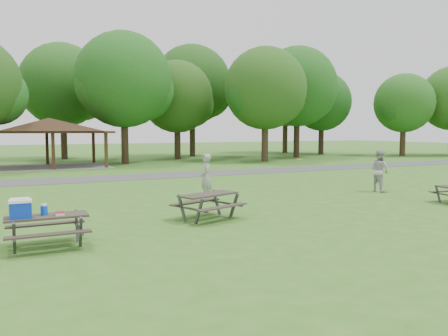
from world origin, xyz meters
TOP-DOWN VIEW (x-y plane):
  - ground at (0.00, 0.00)m, footprint 160.00×160.00m
  - asphalt_path at (0.00, 14.00)m, footprint 120.00×3.20m
  - pavilion at (-4.00, 24.00)m, footprint 8.60×7.01m
  - tree_row_e at (2.10, 25.03)m, footprint 8.40×8.00m
  - tree_row_f at (8.09, 28.53)m, footprint 7.35×7.00m
  - tree_row_g at (14.09, 22.03)m, footprint 7.77×7.40m
  - tree_row_h at (20.10, 25.53)m, footprint 8.61×8.20m
  - tree_row_i at (26.08, 29.03)m, footprint 7.14×6.80m
  - tree_row_j at (32.08, 22.53)m, footprint 6.72×6.40m
  - tree_deep_b at (-1.90, 33.03)m, footprint 8.40×8.00m
  - tree_deep_c at (11.10, 32.03)m, footprint 8.82×8.40m
  - tree_deep_d at (24.10, 33.53)m, footprint 8.40×8.00m
  - picnic_table_near at (-6.23, -0.66)m, footprint 1.91×1.56m
  - picnic_table_middle at (-1.16, 0.74)m, footprint 2.35×2.10m
  - frisbee_in_flight at (4.36, 3.47)m, footprint 0.30×0.30m
  - frisbee_thrower at (0.18, 3.97)m, footprint 0.60×0.78m
  - frisbee_catcher at (8.50, 2.98)m, footprint 0.74×0.95m

SIDE VIEW (x-z plane):
  - ground at x=0.00m, z-range 0.00..0.00m
  - asphalt_path at x=0.00m, z-range 0.00..0.02m
  - picnic_table_middle at x=-1.16m, z-range 0.20..1.05m
  - picnic_table_near at x=-6.23m, z-range 0.10..1.40m
  - frisbee_thrower at x=0.18m, z-range 0.00..1.90m
  - frisbee_catcher at x=8.50m, z-range 0.00..1.93m
  - frisbee_in_flight at x=4.36m, z-range 1.58..1.60m
  - pavilion at x=-4.00m, z-range 1.18..4.94m
  - tree_row_j at x=32.08m, z-range 1.08..10.04m
  - tree_row_f at x=8.09m, z-range 1.06..10.62m
  - tree_row_i at x=26.08m, z-range 1.15..10.67m
  - tree_row_g at x=14.09m, z-range 1.20..11.46m
  - tree_row_e at x=2.10m, z-range 1.27..12.29m
  - tree_deep_b at x=-1.90m, z-range 1.32..12.45m
  - tree_row_h at x=20.10m, z-range 1.34..12.71m
  - tree_deep_d at x=24.10m, z-range 1.39..12.66m
  - tree_deep_c at x=11.10m, z-range 1.49..13.39m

